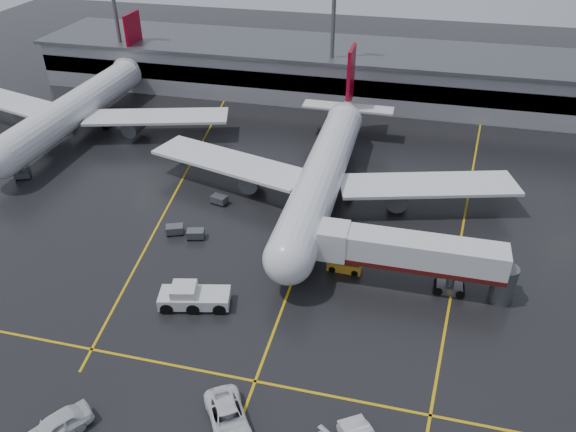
# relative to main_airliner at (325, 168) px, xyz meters

# --- Properties ---
(ground) EXTENTS (220.00, 220.00, 0.00)m
(ground) POSITION_rel_main_airliner_xyz_m (0.00, -9.70, -4.21)
(ground) COLOR black
(ground) RESTS_ON ground
(apron_line_centre) EXTENTS (0.25, 90.00, 0.02)m
(apron_line_centre) POSITION_rel_main_airliner_xyz_m (0.00, -9.70, -4.20)
(apron_line_centre) COLOR gold
(apron_line_centre) RESTS_ON ground
(apron_line_stop) EXTENTS (60.00, 0.25, 0.02)m
(apron_line_stop) POSITION_rel_main_airliner_xyz_m (0.00, -31.70, -4.20)
(apron_line_stop) COLOR gold
(apron_line_stop) RESTS_ON ground
(apron_line_left) EXTENTS (9.99, 69.35, 0.02)m
(apron_line_left) POSITION_rel_main_airliner_xyz_m (-20.00, 0.30, -4.20)
(apron_line_left) COLOR gold
(apron_line_left) RESTS_ON ground
(apron_line_right) EXTENTS (7.57, 69.64, 0.02)m
(apron_line_right) POSITION_rel_main_airliner_xyz_m (18.00, 0.30, -4.20)
(apron_line_right) COLOR gold
(apron_line_right) RESTS_ON ground
(terminal) EXTENTS (122.00, 19.00, 8.60)m
(terminal) POSITION_rel_main_airliner_xyz_m (0.00, 38.23, 0.11)
(terminal) COLOR gray
(terminal) RESTS_ON ground
(light_mast_left) EXTENTS (3.00, 1.20, 25.45)m
(light_mast_left) POSITION_rel_main_airliner_xyz_m (-45.00, 32.30, 10.27)
(light_mast_left) COLOR #595B60
(light_mast_left) RESTS_ON ground
(light_mast_mid) EXTENTS (3.00, 1.20, 25.45)m
(light_mast_mid) POSITION_rel_main_airliner_xyz_m (-5.00, 32.30, 10.27)
(light_mast_mid) COLOR #595B60
(light_mast_mid) RESTS_ON ground
(main_airliner) EXTENTS (48.80, 45.60, 14.10)m
(main_airliner) POSITION_rel_main_airliner_xyz_m (0.00, 0.00, 0.00)
(main_airliner) COLOR silver
(main_airliner) RESTS_ON ground
(second_airliner) EXTENTS (48.80, 45.60, 14.10)m
(second_airliner) POSITION_rel_main_airliner_xyz_m (-42.00, 12.00, 0.00)
(second_airliner) COLOR silver
(second_airliner) RESTS_ON ground
(jet_bridge) EXTENTS (19.90, 3.40, 6.05)m
(jet_bridge) POSITION_rel_main_airliner_xyz_m (11.87, -15.70, -0.28)
(jet_bridge) COLOR silver
(jet_bridge) RESTS_ON ground
(pushback_tractor) EXTENTS (7.39, 4.33, 2.48)m
(pushback_tractor) POSITION_rel_main_airliner_xyz_m (-8.76, -23.84, -3.22)
(pushback_tractor) COLOR silver
(pushback_tractor) RESTS_ON ground
(belt_loader) EXTENTS (3.72, 1.85, 2.32)m
(belt_loader) POSITION_rel_main_airliner_xyz_m (5.02, -14.64, -3.64)
(belt_loader) COLOR gold
(belt_loader) RESTS_ON ground
(service_van_a) EXTENTS (5.72, 6.75, 1.72)m
(service_van_a) POSITION_rel_main_airliner_xyz_m (-0.76, -36.41, -3.35)
(service_van_a) COLOR white
(service_van_a) RESTS_ON ground
(service_van_d) EXTENTS (4.90, 5.81, 1.88)m
(service_van_d) POSITION_rel_main_airliner_xyz_m (-13.35, -40.34, -3.27)
(service_van_d) COLOR silver
(service_van_d) RESTS_ON ground
(baggage_cart_a) EXTENTS (2.27, 1.78, 1.12)m
(baggage_cart_a) POSITION_rel_main_airliner_xyz_m (-12.84, -12.89, -3.58)
(baggage_cart_a) COLOR #595B60
(baggage_cart_a) RESTS_ON ground
(baggage_cart_b) EXTENTS (2.34, 1.95, 1.12)m
(baggage_cart_b) POSITION_rel_main_airliner_xyz_m (-15.56, -12.61, -3.58)
(baggage_cart_b) COLOR #595B60
(baggage_cart_b) RESTS_ON ground
(baggage_cart_c) EXTENTS (2.27, 1.77, 1.12)m
(baggage_cart_c) POSITION_rel_main_airliner_xyz_m (-12.79, -4.83, -3.58)
(baggage_cart_c) COLOR #595B60
(baggage_cart_c) RESTS_ON ground
(baggage_cart_d) EXTENTS (2.05, 1.38, 1.12)m
(baggage_cart_d) POSITION_rel_main_airliner_xyz_m (-45.12, -0.93, -3.58)
(baggage_cart_d) COLOR #595B60
(baggage_cart_d) RESTS_ON ground
(baggage_cart_e) EXTENTS (2.35, 1.97, 1.12)m
(baggage_cart_e) POSITION_rel_main_airliner_xyz_m (-41.54, -4.96, -3.58)
(baggage_cart_e) COLOR #595B60
(baggage_cart_e) RESTS_ON ground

